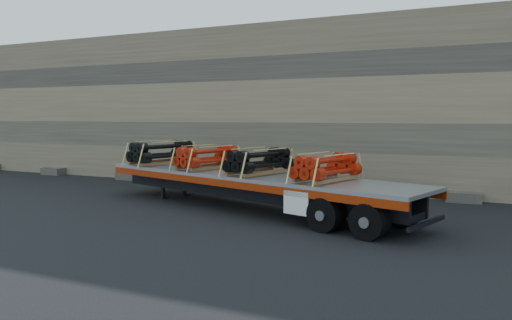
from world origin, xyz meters
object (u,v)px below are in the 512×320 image
at_px(trailer, 249,192).
at_px(bundle_midrear, 259,162).
at_px(bundle_front, 162,153).
at_px(bundle_midfront, 208,158).
at_px(bundle_rear, 326,168).

xyz_separation_m(trailer, bundle_midrear, (0.42, -0.13, 1.00)).
xyz_separation_m(bundle_front, bundle_midfront, (2.49, -0.75, -0.04)).
bearing_deg(bundle_front, bundle_midfront, -0.00).
xyz_separation_m(bundle_midfront, bundle_midrear, (2.33, -0.71, 0.00)).
relative_size(bundle_midrear, bundle_rear, 1.05).
height_order(bundle_front, bundle_midrear, bundle_front).
height_order(bundle_front, bundle_midfront, bundle_front).
bearing_deg(bundle_midfront, trailer, -0.00).
relative_size(bundle_front, bundle_midrear, 1.08).
relative_size(bundle_midfront, bundle_rear, 1.04).
relative_size(trailer, bundle_rear, 5.63).
bearing_deg(bundle_rear, trailer, -180.00).
bearing_deg(trailer, bundle_front, 180.00).
distance_m(bundle_front, bundle_midrear, 5.04).
distance_m(bundle_front, bundle_rear, 7.59).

